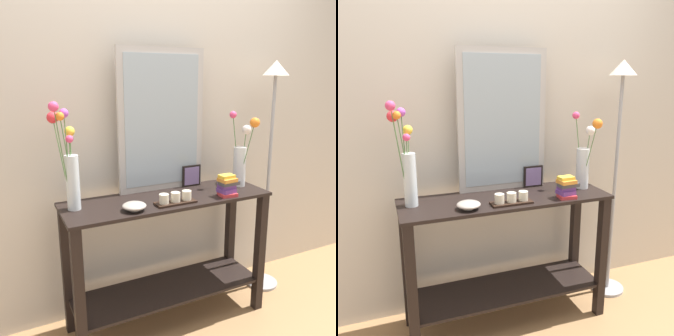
% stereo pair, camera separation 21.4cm
% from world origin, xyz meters
% --- Properties ---
extents(ground_plane, '(7.00, 6.00, 0.02)m').
position_xyz_m(ground_plane, '(0.00, 0.00, -0.01)').
color(ground_plane, '#997047').
extents(wall_back, '(6.40, 0.08, 2.70)m').
position_xyz_m(wall_back, '(0.00, 0.33, 1.35)').
color(wall_back, beige).
rests_on(wall_back, ground).
extents(console_table, '(1.29, 0.41, 0.85)m').
position_xyz_m(console_table, '(0.00, 0.00, 0.51)').
color(console_table, black).
rests_on(console_table, ground).
extents(mirror_leaning, '(0.58, 0.03, 0.89)m').
position_xyz_m(mirror_leaning, '(0.04, 0.17, 1.30)').
color(mirror_leaning, '#B7B2AD').
rests_on(mirror_leaning, console_table).
extents(tall_vase_left, '(0.14, 0.21, 0.60)m').
position_xyz_m(tall_vase_left, '(-0.57, 0.06, 1.12)').
color(tall_vase_left, silver).
rests_on(tall_vase_left, console_table).
extents(vase_right, '(0.16, 0.18, 0.50)m').
position_xyz_m(vase_right, '(0.55, 0.01, 1.05)').
color(vase_right, silver).
rests_on(vase_right, console_table).
extents(candle_tray, '(0.24, 0.09, 0.07)m').
position_xyz_m(candle_tray, '(-0.01, -0.12, 0.88)').
color(candle_tray, black).
rests_on(candle_tray, console_table).
extents(picture_frame_small, '(0.13, 0.01, 0.14)m').
position_xyz_m(picture_frame_small, '(0.25, 0.15, 0.92)').
color(picture_frame_small, black).
rests_on(picture_frame_small, console_table).
extents(decorative_bowl, '(0.13, 0.13, 0.05)m').
position_xyz_m(decorative_bowl, '(-0.27, -0.12, 0.88)').
color(decorative_bowl, '#9E9389').
rests_on(decorative_bowl, console_table).
extents(book_stack, '(0.13, 0.11, 0.13)m').
position_xyz_m(book_stack, '(0.34, -0.13, 0.91)').
color(book_stack, '#C63338').
rests_on(book_stack, console_table).
extents(floor_lamp, '(0.24, 0.24, 1.68)m').
position_xyz_m(floor_lamp, '(0.84, 0.05, 1.13)').
color(floor_lamp, '#9E9EA3').
rests_on(floor_lamp, ground).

